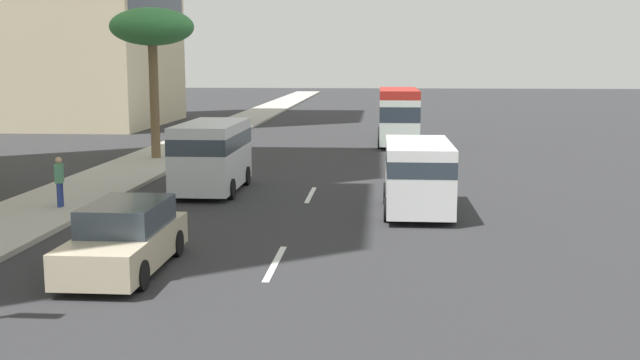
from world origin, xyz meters
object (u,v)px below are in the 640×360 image
Objects in this scene: van_third at (418,172)px; pedestrian_near_lamp at (59,180)px; car_fourth at (126,239)px; minibus_second at (398,114)px; palm_tree at (152,29)px; van_lead at (212,152)px.

pedestrian_near_lamp is (-0.68, 11.27, -0.26)m from van_third.
pedestrian_near_lamp is (6.60, 4.33, 0.28)m from car_fourth.
van_third is (-19.78, -0.16, -0.44)m from minibus_second.
minibus_second is at bearing 0.48° from van_third.
palm_tree is (11.80, 11.84, 4.88)m from van_third.
van_third is 10.07m from car_fourth.
van_third is 17.41m from palm_tree.
minibus_second is 27.91m from car_fourth.
palm_tree is (19.08, 4.90, 5.42)m from car_fourth.
pedestrian_near_lamp is (-4.08, 4.00, -0.42)m from van_lead.
van_lead is at bearing 64.93° from van_third.
van_third is (-3.40, -7.27, -0.16)m from van_lead.
pedestrian_near_lamp is (-20.45, 11.11, -0.71)m from minibus_second.
van_lead reaches higher than pedestrian_near_lamp.
van_lead is 5.73m from pedestrian_near_lamp.
pedestrian_near_lamp is at bearing -177.39° from palm_tree.
minibus_second is 1.00× the size of palm_tree.
pedestrian_near_lamp is at bearing -44.50° from van_lead.
palm_tree is at bearing 124.35° from minibus_second.
pedestrian_near_lamp reaches higher than car_fourth.
van_lead is 0.73× the size of minibus_second.
palm_tree is at bearing -165.60° from car_fourth.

